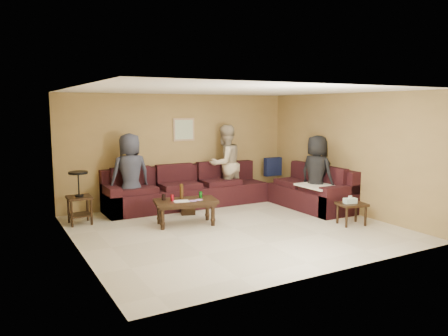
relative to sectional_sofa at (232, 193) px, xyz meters
name	(u,v)px	position (x,y,z in m)	size (l,w,h in m)	color
room	(235,138)	(-0.81, -1.52, 1.34)	(5.60, 5.50, 2.50)	beige
sectional_sofa	(232,193)	(0.00, 0.00, 0.00)	(4.65, 2.90, 0.97)	black
coffee_table	(185,203)	(-1.49, -0.85, 0.08)	(1.26, 0.81, 0.76)	black
end_table_left	(79,197)	(-3.23, 0.18, 0.20)	(0.45, 0.45, 1.01)	black
side_table_right	(351,206)	(1.24, -2.37, 0.04)	(0.58, 0.51, 0.56)	black
waste_bin	(188,206)	(-1.11, -0.10, -0.16)	(0.28, 0.28, 0.34)	black
wall_art	(184,130)	(-0.71, 0.96, 1.37)	(0.52, 0.04, 0.52)	tan
person_left	(130,174)	(-2.15, 0.44, 0.52)	(0.82, 0.54, 1.69)	#2F3241
person_middle	(225,164)	(0.14, 0.54, 0.58)	(0.88, 0.68, 1.81)	tan
person_right	(317,173)	(1.41, -1.17, 0.49)	(0.79, 0.52, 1.62)	black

